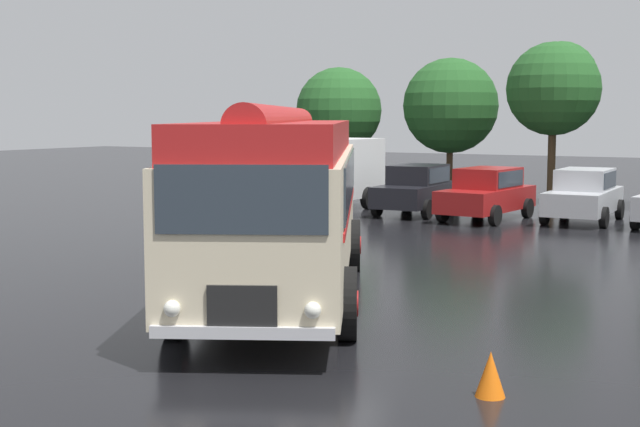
{
  "coord_description": "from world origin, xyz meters",
  "views": [
    {
      "loc": [
        8.11,
        -14.16,
        3.32
      ],
      "look_at": [
        -0.34,
        1.08,
        1.4
      ],
      "focal_mm": 50.0,
      "sensor_mm": 36.0,
      "label": 1
    }
  ],
  "objects": [
    {
      "name": "ground_plane",
      "position": [
        0.0,
        0.0,
        0.0
      ],
      "size": [
        120.0,
        120.0,
        0.0
      ],
      "primitive_type": "plane",
      "color": "black"
    },
    {
      "name": "vintage_bus",
      "position": [
        -0.34,
        -0.43,
        1.89
      ],
      "size": [
        6.63,
        10.14,
        3.49
      ],
      "color": "beige",
      "rests_on": "ground"
    },
    {
      "name": "car_near_left",
      "position": [
        -3.59,
        13.73,
        0.85
      ],
      "size": [
        2.04,
        4.24,
        1.66
      ],
      "color": "black",
      "rests_on": "ground"
    },
    {
      "name": "car_mid_left",
      "position": [
        -0.96,
        13.2,
        0.85
      ],
      "size": [
        2.27,
        4.35,
        1.66
      ],
      "color": "maroon",
      "rests_on": "ground"
    },
    {
      "name": "car_mid_right",
      "position": [
        1.88,
        14.15,
        0.85
      ],
      "size": [
        2.0,
        4.22,
        1.66
      ],
      "color": "#B7BABF",
      "rests_on": "ground"
    },
    {
      "name": "box_van",
      "position": [
        -6.86,
        12.99,
        1.36
      ],
      "size": [
        2.68,
        5.9,
        2.5
      ],
      "color": "silver",
      "rests_on": "ground"
    },
    {
      "name": "tree_far_left",
      "position": [
        -9.29,
        18.95,
        3.57
      ],
      "size": [
        3.57,
        3.57,
        5.33
      ],
      "color": "#4C3823",
      "rests_on": "ground"
    },
    {
      "name": "tree_left_of_centre",
      "position": [
        -4.81,
        19.89,
        3.68
      ],
      "size": [
        3.82,
        3.82,
        5.63
      ],
      "color": "#4C3823",
      "rests_on": "ground"
    },
    {
      "name": "tree_centre",
      "position": [
        -0.43,
        19.39,
        4.44
      ],
      "size": [
        3.48,
        3.51,
        6.09
      ],
      "color": "#4C3823",
      "rests_on": "ground"
    },
    {
      "name": "traffic_cone",
      "position": [
        4.9,
        -4.21,
        0.28
      ],
      "size": [
        0.36,
        0.36,
        0.55
      ],
      "primitive_type": "cone",
      "color": "orange",
      "rests_on": "ground"
    }
  ]
}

